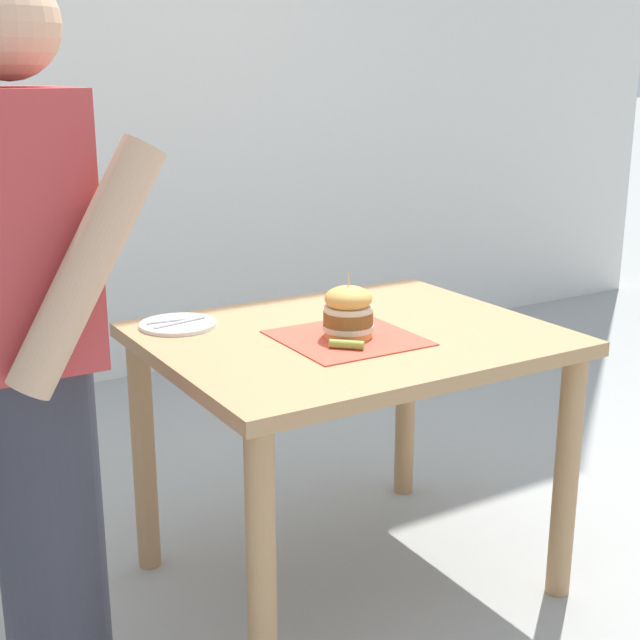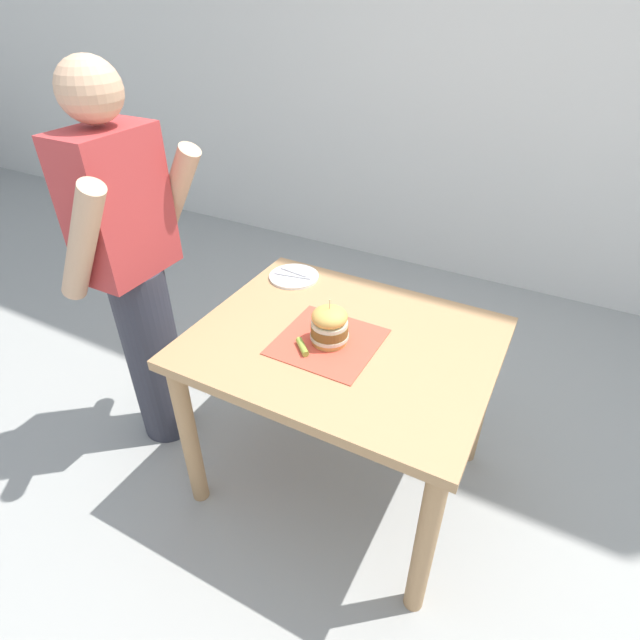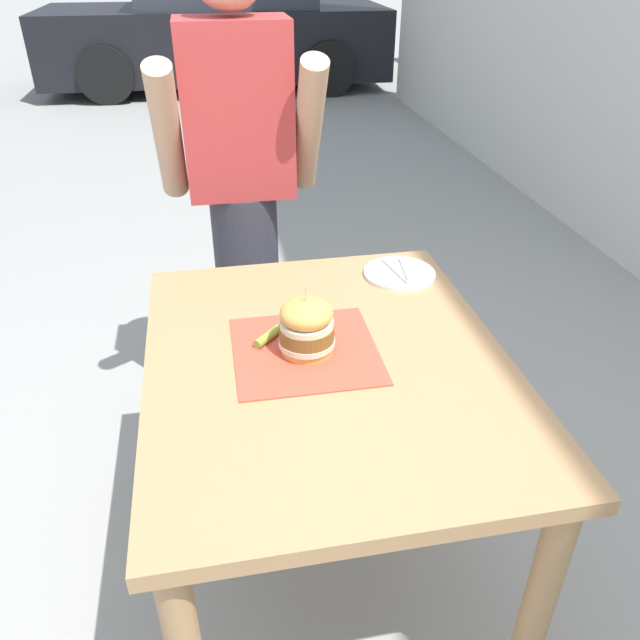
# 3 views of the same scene
# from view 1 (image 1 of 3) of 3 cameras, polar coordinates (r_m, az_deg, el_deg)

# --- Properties ---
(ground_plane) EXTENTS (80.00, 80.00, 0.00)m
(ground_plane) POSITION_cam_1_polar(r_m,az_deg,el_deg) (2.83, 1.81, -16.14)
(ground_plane) COLOR #9E9E99
(patio_table) EXTENTS (0.89, 1.10, 0.78)m
(patio_table) POSITION_cam_1_polar(r_m,az_deg,el_deg) (2.54, 1.93, -3.50)
(patio_table) COLOR tan
(patio_table) RESTS_ON ground
(serving_paper) EXTENTS (0.36, 0.36, 0.00)m
(serving_paper) POSITION_cam_1_polar(r_m,az_deg,el_deg) (2.44, 1.77, -1.16)
(serving_paper) COLOR #D64C38
(serving_paper) RESTS_ON patio_table
(sandwich) EXTENTS (0.14, 0.14, 0.18)m
(sandwich) POSITION_cam_1_polar(r_m,az_deg,el_deg) (2.43, 1.82, 0.53)
(sandwich) COLOR gold
(sandwich) RESTS_ON serving_paper
(pickle_spear) EXTENTS (0.08, 0.08, 0.02)m
(pickle_spear) POSITION_cam_1_polar(r_m,az_deg,el_deg) (2.34, 1.72, -1.57)
(pickle_spear) COLOR #8EA83D
(pickle_spear) RESTS_ON serving_paper
(side_plate_with_forks) EXTENTS (0.22, 0.22, 0.02)m
(side_plate_with_forks) POSITION_cam_1_polar(r_m,az_deg,el_deg) (2.59, -9.08, -0.28)
(side_plate_with_forks) COLOR white
(side_plate_with_forks) RESTS_ON patio_table
(diner_across_table) EXTENTS (0.55, 0.35, 1.69)m
(diner_across_table) POSITION_cam_1_polar(r_m,az_deg,el_deg) (2.02, -17.65, -2.54)
(diner_across_table) COLOR #33333D
(diner_across_table) RESTS_ON ground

